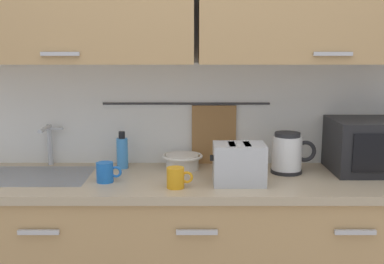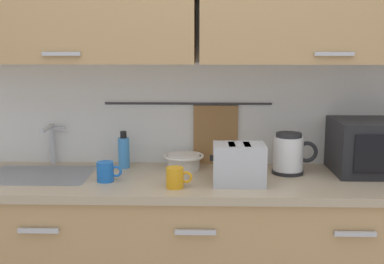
{
  "view_description": "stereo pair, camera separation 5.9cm",
  "coord_description": "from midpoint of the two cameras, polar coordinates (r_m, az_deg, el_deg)",
  "views": [
    {
      "loc": [
        -0.02,
        -1.95,
        1.53
      ],
      "look_at": [
        -0.02,
        0.33,
        1.12
      ],
      "focal_mm": 44.15,
      "sensor_mm": 36.0,
      "label": 1
    },
    {
      "loc": [
        0.04,
        -1.95,
        1.53
      ],
      "look_at": [
        -0.02,
        0.33,
        1.12
      ],
      "focal_mm": 44.15,
      "sensor_mm": 36.0,
      "label": 2
    }
  ],
  "objects": [
    {
      "name": "counter_unit",
      "position": [
        2.49,
        -0.38,
        -15.33
      ],
      "size": [
        2.53,
        0.64,
        0.9
      ],
      "color": "tan",
      "rests_on": "ground"
    },
    {
      "name": "back_wall_assembly",
      "position": [
        2.48,
        -0.12,
        10.06
      ],
      "size": [
        3.7,
        0.41,
        2.5
      ],
      "color": "silver",
      "rests_on": "ground"
    },
    {
      "name": "sink_faucet",
      "position": [
        2.64,
        -17.47,
        -0.86
      ],
      "size": [
        0.09,
        0.17,
        0.22
      ],
      "color": "#B2B5BA",
      "rests_on": "counter_unit"
    },
    {
      "name": "microwave",
      "position": [
        2.57,
        20.84,
        -1.56
      ],
      "size": [
        0.46,
        0.35,
        0.27
      ],
      "color": "black",
      "rests_on": "counter_unit"
    },
    {
      "name": "electric_kettle",
      "position": [
        2.43,
        10.88,
        -2.54
      ],
      "size": [
        0.23,
        0.16,
        0.21
      ],
      "color": "black",
      "rests_on": "counter_unit"
    },
    {
      "name": "dish_soap_bottle",
      "position": [
        2.51,
        -9.02,
        -2.41
      ],
      "size": [
        0.06,
        0.06,
        0.2
      ],
      "color": "#3F8CD8",
      "rests_on": "counter_unit"
    },
    {
      "name": "mug_near_sink",
      "position": [
        2.28,
        -11.07,
        -4.8
      ],
      "size": [
        0.12,
        0.08,
        0.09
      ],
      "color": "blue",
      "rests_on": "counter_unit"
    },
    {
      "name": "mixing_bowl",
      "position": [
        2.47,
        -1.8,
        -3.47
      ],
      "size": [
        0.21,
        0.21,
        0.08
      ],
      "color": "silver",
      "rests_on": "counter_unit"
    },
    {
      "name": "toaster",
      "position": [
        2.21,
        5.02,
        -3.83
      ],
      "size": [
        0.26,
        0.17,
        0.19
      ],
      "color": "#B7BABF",
      "rests_on": "counter_unit"
    },
    {
      "name": "mug_by_kettle",
      "position": [
        2.15,
        -2.66,
        -5.53
      ],
      "size": [
        0.12,
        0.08,
        0.09
      ],
      "color": "orange",
      "rests_on": "counter_unit"
    }
  ]
}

